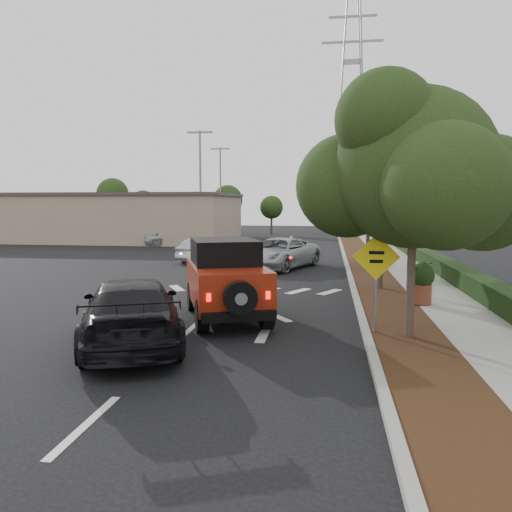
% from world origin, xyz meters
% --- Properties ---
extents(ground, '(120.00, 120.00, 0.00)m').
position_xyz_m(ground, '(0.00, 0.00, 0.00)').
color(ground, black).
rests_on(ground, ground).
extents(curb, '(0.20, 70.00, 0.15)m').
position_xyz_m(curb, '(4.60, 12.00, 0.07)').
color(curb, '#9E9B93').
rests_on(curb, ground).
extents(planting_strip, '(1.80, 70.00, 0.12)m').
position_xyz_m(planting_strip, '(5.60, 12.00, 0.06)').
color(planting_strip, black).
rests_on(planting_strip, ground).
extents(sidewalk, '(2.00, 70.00, 0.12)m').
position_xyz_m(sidewalk, '(7.50, 12.00, 0.06)').
color(sidewalk, gray).
rests_on(sidewalk, ground).
extents(hedge, '(0.80, 70.00, 0.80)m').
position_xyz_m(hedge, '(8.90, 12.00, 0.40)').
color(hedge, black).
rests_on(hedge, ground).
extents(commercial_building, '(22.00, 12.00, 4.00)m').
position_xyz_m(commercial_building, '(-16.00, 30.00, 2.00)').
color(commercial_building, gray).
rests_on(commercial_building, ground).
extents(transmission_tower, '(7.00, 4.00, 28.00)m').
position_xyz_m(transmission_tower, '(6.00, 48.00, 0.00)').
color(transmission_tower, slate).
rests_on(transmission_tower, ground).
extents(street_tree_near, '(3.80, 3.80, 5.92)m').
position_xyz_m(street_tree_near, '(5.60, -0.50, 0.00)').
color(street_tree_near, black).
rests_on(street_tree_near, ground).
extents(street_tree_mid, '(3.20, 3.20, 5.32)m').
position_xyz_m(street_tree_mid, '(5.60, 6.50, 0.00)').
color(street_tree_mid, black).
rests_on(street_tree_mid, ground).
extents(street_tree_far, '(3.40, 3.40, 5.62)m').
position_xyz_m(street_tree_far, '(5.60, 13.00, 0.00)').
color(street_tree_far, black).
rests_on(street_tree_far, ground).
extents(light_pole_a, '(2.00, 0.22, 9.00)m').
position_xyz_m(light_pole_a, '(-6.50, 26.00, 0.00)').
color(light_pole_a, slate).
rests_on(light_pole_a, ground).
extents(light_pole_b, '(2.00, 0.22, 9.00)m').
position_xyz_m(light_pole_b, '(-7.50, 38.00, 0.00)').
color(light_pole_b, slate).
rests_on(light_pole_b, ground).
extents(red_jeep, '(3.29, 4.70, 2.30)m').
position_xyz_m(red_jeep, '(0.64, 1.37, 1.17)').
color(red_jeep, black).
rests_on(red_jeep, ground).
extents(silver_suv_ahead, '(4.46, 6.14, 1.55)m').
position_xyz_m(silver_suv_ahead, '(1.10, 12.61, 0.78)').
color(silver_suv_ahead, '#A2A5AA').
rests_on(silver_suv_ahead, ground).
extents(black_suv_oncoming, '(4.12, 5.91, 1.59)m').
position_xyz_m(black_suv_oncoming, '(-1.00, -1.73, 0.79)').
color(black_suv_oncoming, black).
rests_on(black_suv_oncoming, ground).
extents(silver_sedan_oncoming, '(2.37, 4.20, 1.31)m').
position_xyz_m(silver_sedan_oncoming, '(-3.50, 15.07, 0.65)').
color(silver_sedan_oncoming, '#94979B').
rests_on(silver_sedan_oncoming, ground).
extents(parked_suv, '(4.39, 3.14, 1.39)m').
position_xyz_m(parked_suv, '(-8.72, 24.95, 0.69)').
color(parked_suv, '#B6B9BF').
rests_on(parked_suv, ground).
extents(speed_hump_sign, '(1.17, 0.10, 2.48)m').
position_xyz_m(speed_hump_sign, '(4.80, -0.20, 1.72)').
color(speed_hump_sign, slate).
rests_on(speed_hump_sign, ground).
extents(terracotta_planter, '(0.79, 0.79, 1.38)m').
position_xyz_m(terracotta_planter, '(6.60, 3.58, 0.93)').
color(terracotta_planter, brown).
rests_on(terracotta_planter, ground).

